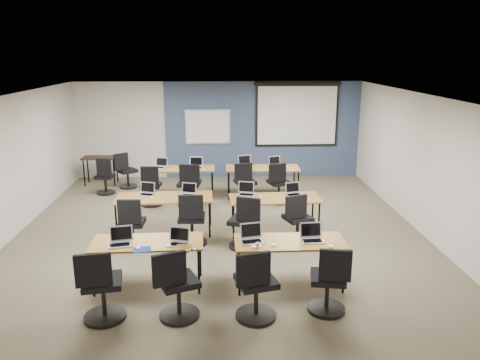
{
  "coord_description": "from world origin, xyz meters",
  "views": [
    {
      "loc": [
        0.01,
        -8.62,
        3.48
      ],
      "look_at": [
        0.42,
        0.4,
        1.0
      ],
      "focal_mm": 35.0,
      "sensor_mm": 36.0,
      "label": 1
    }
  ],
  "objects_px": {
    "laptop_0": "(120,240)",
    "task_chair_6": "(244,227)",
    "task_chair_3": "(329,285)",
    "laptop_11": "(275,164)",
    "training_table_back_right": "(263,169)",
    "laptop_9": "(196,165)",
    "laptop_7": "(293,192)",
    "laptop_10": "(245,163)",
    "task_chair_2": "(255,290)",
    "laptop_1": "(179,240)",
    "training_table_mid_left": "(164,199)",
    "task_chair_4": "(132,228)",
    "laptop_8": "(162,165)",
    "laptop_3": "(312,236)",
    "task_chair_8": "(151,189)",
    "training_table_back_left": "(181,170)",
    "spare_chair_a": "(126,174)",
    "projector_screen": "(297,111)",
    "task_chair_0": "(101,291)",
    "spare_chair_b": "(105,179)",
    "laptop_6": "(246,192)",
    "laptop_2": "(251,237)",
    "training_table_front_left": "(147,245)",
    "laptop_5": "(189,192)",
    "task_chair_1": "(177,290)",
    "utility_table": "(100,161)",
    "training_table_mid_right": "(275,200)",
    "laptop_4": "(147,192)",
    "task_chair_10": "(245,186)",
    "task_chair_9": "(190,188)",
    "training_table_front_right": "(290,244)",
    "task_chair_11": "(278,186)",
    "task_chair_7": "(297,223)",
    "task_chair_5": "(192,223)"
  },
  "relations": [
    {
      "from": "laptop_0",
      "to": "task_chair_6",
      "type": "xyz_separation_m",
      "value": [
        1.92,
        1.44,
        -0.37
      ]
    },
    {
      "from": "task_chair_3",
      "to": "laptop_11",
      "type": "xyz_separation_m",
      "value": [
        -0.09,
        5.58,
        0.38
      ]
    },
    {
      "from": "training_table_back_right",
      "to": "laptop_9",
      "type": "xyz_separation_m",
      "value": [
        -1.64,
        0.1,
        0.11
      ]
    },
    {
      "from": "laptop_7",
      "to": "laptop_10",
      "type": "relative_size",
      "value": 0.89
    },
    {
      "from": "task_chair_2",
      "to": "laptop_1",
      "type": "bearing_deg",
      "value": 125.06
    },
    {
      "from": "training_table_mid_left",
      "to": "task_chair_2",
      "type": "relative_size",
      "value": 1.83
    },
    {
      "from": "laptop_9",
      "to": "task_chair_4",
      "type": "bearing_deg",
      "value": -99.6
    },
    {
      "from": "laptop_8",
      "to": "training_table_mid_left",
      "type": "bearing_deg",
      "value": -63.78
    },
    {
      "from": "laptop_3",
      "to": "task_chair_8",
      "type": "relative_size",
      "value": 0.34
    },
    {
      "from": "training_table_back_left",
      "to": "spare_chair_a",
      "type": "height_order",
      "value": "spare_chair_a"
    },
    {
      "from": "projector_screen",
      "to": "laptop_8",
      "type": "height_order",
      "value": "projector_screen"
    },
    {
      "from": "laptop_9",
      "to": "task_chair_3",
      "type": "bearing_deg",
      "value": -61.82
    },
    {
      "from": "projector_screen",
      "to": "spare_chair_a",
      "type": "distance_m",
      "value": 4.98
    },
    {
      "from": "task_chair_0",
      "to": "spare_chair_b",
      "type": "relative_size",
      "value": 1.1
    },
    {
      "from": "laptop_9",
      "to": "training_table_back_right",
      "type": "bearing_deg",
      "value": 4.39
    },
    {
      "from": "laptop_6",
      "to": "task_chair_6",
      "type": "bearing_deg",
      "value": -81.26
    },
    {
      "from": "laptop_2",
      "to": "task_chair_0",
      "type": "bearing_deg",
      "value": -168.05
    },
    {
      "from": "training_table_front_left",
      "to": "laptop_0",
      "type": "height_order",
      "value": "laptop_0"
    },
    {
      "from": "laptop_1",
      "to": "laptop_5",
      "type": "height_order",
      "value": "laptop_1"
    },
    {
      "from": "laptop_1",
      "to": "training_table_mid_left",
      "type": "bearing_deg",
      "value": 116.78
    },
    {
      "from": "training_table_front_left",
      "to": "task_chair_1",
      "type": "distance_m",
      "value": 1.1
    },
    {
      "from": "laptop_3",
      "to": "laptop_7",
      "type": "distance_m",
      "value": 2.35
    },
    {
      "from": "laptop_9",
      "to": "utility_table",
      "type": "height_order",
      "value": "laptop_9"
    },
    {
      "from": "laptop_6",
      "to": "training_table_mid_right",
      "type": "bearing_deg",
      "value": -8.98
    },
    {
      "from": "laptop_1",
      "to": "laptop_4",
      "type": "height_order",
      "value": "laptop_4"
    },
    {
      "from": "laptop_4",
      "to": "task_chair_10",
      "type": "xyz_separation_m",
      "value": [
        2.04,
        1.63,
        -0.38
      ]
    },
    {
      "from": "training_table_mid_right",
      "to": "task_chair_9",
      "type": "distance_m",
      "value": 2.48
    },
    {
      "from": "laptop_0",
      "to": "task_chair_10",
      "type": "distance_m",
      "value": 4.63
    },
    {
      "from": "training_table_front_right",
      "to": "laptop_1",
      "type": "distance_m",
      "value": 1.66
    },
    {
      "from": "task_chair_1",
      "to": "task_chair_11",
      "type": "relative_size",
      "value": 1.03
    },
    {
      "from": "task_chair_7",
      "to": "task_chair_8",
      "type": "distance_m",
      "value": 3.87
    },
    {
      "from": "task_chair_2",
      "to": "laptop_7",
      "type": "relative_size",
      "value": 3.42
    },
    {
      "from": "laptop_2",
      "to": "laptop_10",
      "type": "xyz_separation_m",
      "value": [
        0.16,
        4.81,
        0.0
      ]
    },
    {
      "from": "task_chair_6",
      "to": "laptop_11",
      "type": "distance_m",
      "value": 3.48
    },
    {
      "from": "task_chair_10",
      "to": "laptop_6",
      "type": "bearing_deg",
      "value": -107.02
    },
    {
      "from": "laptop_5",
      "to": "utility_table",
      "type": "distance_m",
      "value": 4.37
    },
    {
      "from": "task_chair_5",
      "to": "task_chair_3",
      "type": "bearing_deg",
      "value": -49.48
    },
    {
      "from": "training_table_mid_left",
      "to": "task_chair_10",
      "type": "relative_size",
      "value": 1.9
    },
    {
      "from": "task_chair_2",
      "to": "training_table_mid_right",
      "type": "bearing_deg",
      "value": 63.82
    },
    {
      "from": "task_chair_0",
      "to": "spare_chair_b",
      "type": "xyz_separation_m",
      "value": [
        -1.3,
        5.84,
        -0.04
      ]
    },
    {
      "from": "laptop_2",
      "to": "laptop_4",
      "type": "xyz_separation_m",
      "value": [
        -1.91,
        2.46,
        -0.0
      ]
    },
    {
      "from": "spare_chair_a",
      "to": "task_chair_5",
      "type": "bearing_deg",
      "value": -100.9
    },
    {
      "from": "training_table_mid_left",
      "to": "task_chair_11",
      "type": "relative_size",
      "value": 1.9
    },
    {
      "from": "laptop_1",
      "to": "laptop_2",
      "type": "relative_size",
      "value": 0.91
    },
    {
      "from": "task_chair_1",
      "to": "task_chair_2",
      "type": "height_order",
      "value": "task_chair_2"
    },
    {
      "from": "laptop_5",
      "to": "task_chair_8",
      "type": "height_order",
      "value": "task_chair_8"
    },
    {
      "from": "training_table_mid_right",
      "to": "task_chair_3",
      "type": "distance_m",
      "value": 3.03
    },
    {
      "from": "training_table_front_left",
      "to": "task_chair_4",
      "type": "relative_size",
      "value": 1.69
    },
    {
      "from": "laptop_1",
      "to": "task_chair_11",
      "type": "distance_m",
      "value": 4.57
    },
    {
      "from": "laptop_1",
      "to": "task_chair_8",
      "type": "bearing_deg",
      "value": 118.99
    }
  ]
}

